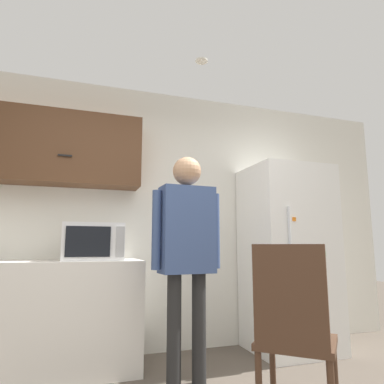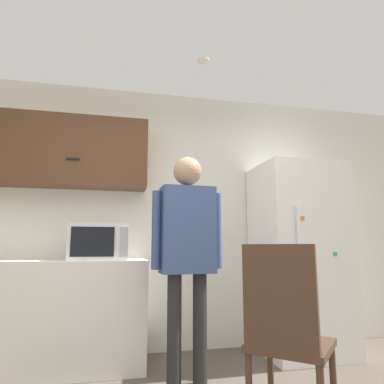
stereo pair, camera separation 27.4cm
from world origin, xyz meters
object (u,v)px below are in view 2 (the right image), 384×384
refrigerator (299,257)px  chair (286,329)px  microwave (99,242)px  person (187,241)px

refrigerator → chair: refrigerator is taller
microwave → person: person is taller
refrigerator → chair: (-0.85, -1.29, -0.37)m
microwave → chair: size_ratio=0.48×
microwave → chair: microwave is taller
person → refrigerator: bearing=18.4°
microwave → refrigerator: (1.96, 0.03, -0.14)m
person → chair: size_ratio=1.68×
chair → refrigerator: bearing=-80.3°
chair → microwave: bearing=-5.9°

